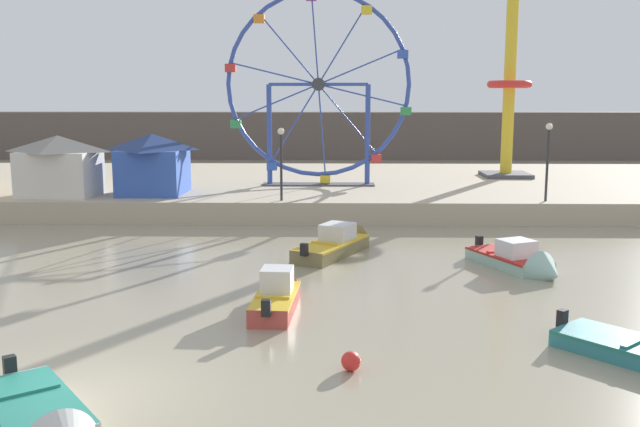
% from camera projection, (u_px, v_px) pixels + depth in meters
% --- Properties ---
extents(ground_plane, '(240.00, 240.00, 0.00)m').
position_uv_depth(ground_plane, '(77.00, 398.00, 14.34)').
color(ground_plane, gray).
extents(quay_promenade, '(110.00, 19.19, 1.06)m').
position_uv_depth(quay_promenade, '(248.00, 187.00, 42.63)').
color(quay_promenade, '#B7A88E').
rests_on(quay_promenade, ground_plane).
extents(distant_town_skyline, '(140.00, 3.00, 4.40)m').
position_uv_depth(distant_town_skyline, '(280.00, 135.00, 67.41)').
color(distant_town_skyline, '#564C47').
rests_on(distant_town_skyline, ground_plane).
extents(motorboat_pale_grey, '(3.58, 4.10, 1.33)m').
position_uv_depth(motorboat_pale_grey, '(45.00, 427.00, 12.51)').
color(motorboat_pale_grey, silver).
rests_on(motorboat_pale_grey, ground_plane).
extents(motorboat_faded_red, '(1.29, 4.15, 1.43)m').
position_uv_depth(motorboat_faded_red, '(278.00, 294.00, 20.52)').
color(motorboat_faded_red, '#B24238').
rests_on(motorboat_faded_red, ground_plane).
extents(motorboat_olive_wood, '(3.47, 5.22, 1.51)m').
position_uv_depth(motorboat_olive_wood, '(341.00, 242.00, 27.68)').
color(motorboat_olive_wood, olive).
rests_on(motorboat_olive_wood, ground_plane).
extents(motorboat_seafoam, '(2.97, 4.41, 1.47)m').
position_uv_depth(motorboat_seafoam, '(522.00, 262.00, 24.64)').
color(motorboat_seafoam, '#93BCAD').
rests_on(motorboat_seafoam, ground_plane).
extents(ferris_wheel_blue_frame, '(10.10, 1.20, 10.54)m').
position_uv_depth(ferris_wheel_blue_frame, '(318.00, 88.00, 38.71)').
color(ferris_wheel_blue_frame, '#334CA8').
rests_on(ferris_wheel_blue_frame, quay_promenade).
extents(drop_tower_yellow_tower, '(2.80, 2.80, 12.40)m').
position_uv_depth(drop_tower_yellow_tower, '(509.00, 90.00, 42.73)').
color(drop_tower_yellow_tower, gold).
rests_on(drop_tower_yellow_tower, quay_promenade).
extents(carnival_booth_blue_tent, '(3.43, 3.75, 3.03)m').
position_uv_depth(carnival_booth_blue_tent, '(153.00, 163.00, 35.88)').
color(carnival_booth_blue_tent, '#3356B7').
rests_on(carnival_booth_blue_tent, quay_promenade).
extents(carnival_booth_white_ticket, '(4.18, 3.17, 2.99)m').
position_uv_depth(carnival_booth_white_ticket, '(59.00, 165.00, 35.12)').
color(carnival_booth_white_ticket, silver).
rests_on(carnival_booth_white_ticket, quay_promenade).
extents(promenade_lamp_near, '(0.32, 0.32, 3.66)m').
position_uv_depth(promenade_lamp_near, '(548.00, 150.00, 33.22)').
color(promenade_lamp_near, '#2D2D33').
rests_on(promenade_lamp_near, quay_promenade).
extents(promenade_lamp_far, '(0.32, 0.32, 3.43)m').
position_uv_depth(promenade_lamp_far, '(281.00, 152.00, 33.42)').
color(promenade_lamp_far, '#2D2D33').
rests_on(promenade_lamp_far, quay_promenade).
extents(mooring_buoy_orange, '(0.44, 0.44, 0.44)m').
position_uv_depth(mooring_buoy_orange, '(351.00, 361.00, 15.73)').
color(mooring_buoy_orange, red).
rests_on(mooring_buoy_orange, ground_plane).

